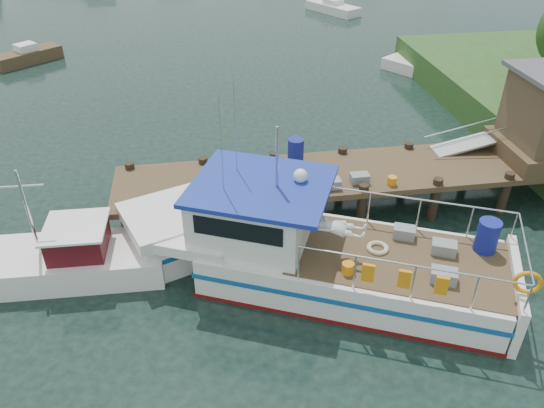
{
  "coord_description": "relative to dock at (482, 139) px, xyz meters",
  "views": [
    {
      "loc": [
        -3.09,
        -15.1,
        10.31
      ],
      "look_at": [
        -1.0,
        -1.5,
        1.3
      ],
      "focal_mm": 35.0,
      "sensor_mm": 36.0,
      "label": 1
    }
  ],
  "objects": [
    {
      "name": "moored_rowboat",
      "position": [
        -19.29,
        18.02,
        -1.82
      ],
      "size": [
        3.82,
        3.53,
        1.13
      ],
      "rotation": [
        0.0,
        0.0,
        0.18
      ],
      "color": "#4A3823",
      "rests_on": "ground"
    },
    {
      "name": "dock",
      "position": [
        0.0,
        0.0,
        0.0
      ],
      "size": [
        16.6,
        3.0,
        4.78
      ],
      "color": "#4A3823",
      "rests_on": "ground"
    },
    {
      "name": "moored_c",
      "position": [
        4.51,
        14.69,
        -1.86
      ],
      "size": [
        6.55,
        5.48,
        1.02
      ],
      "rotation": [
        0.0,
        0.0,
        0.43
      ],
      "color": "silver",
      "rests_on": "ground"
    },
    {
      "name": "lobster_boat",
      "position": [
        -6.92,
        -3.54,
        -1.22
      ],
      "size": [
        11.23,
        7.08,
        5.61
      ],
      "rotation": [
        0.0,
        0.0,
        -0.42
      ],
      "color": "silver",
      "rests_on": "ground"
    },
    {
      "name": "ground_plane",
      "position": [
        -6.51,
        -0.01,
        -2.24
      ],
      "size": [
        160.0,
        160.0,
        0.0
      ],
      "primitive_type": "plane",
      "color": "black"
    },
    {
      "name": "work_boat",
      "position": [
        -13.98,
        -2.36,
        -1.68
      ],
      "size": [
        6.76,
        2.24,
        3.56
      ],
      "rotation": [
        0.0,
        0.0,
        -0.03
      ],
      "color": "silver",
      "rests_on": "ground"
    },
    {
      "name": "moored_b",
      "position": [
        1.77,
        27.22,
        -1.86
      ],
      "size": [
        3.76,
        4.81,
        1.03
      ],
      "rotation": [
        0.0,
        0.0,
        -0.42
      ],
      "color": "silver",
      "rests_on": "ground"
    }
  ]
}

